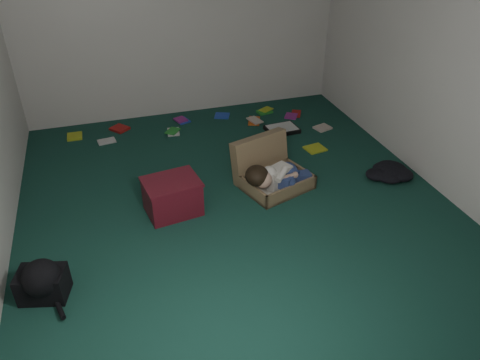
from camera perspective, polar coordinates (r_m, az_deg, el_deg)
floor at (r=4.51m, az=-0.57°, el=-2.78°), size 4.50×4.50×0.00m
wall_back at (r=6.02m, az=-7.30°, el=19.70°), size 4.50×0.00×4.50m
wall_front at (r=2.11m, az=17.49°, el=-7.40°), size 4.50×0.00×4.50m
wall_right at (r=4.85m, az=23.34°, el=14.32°), size 0.00×4.50×4.50m
suitcase at (r=4.74m, az=3.65°, el=1.08°), size 0.80×0.79×0.47m
person at (r=4.59m, az=4.49°, el=0.50°), size 0.71×0.36×0.29m
maroon_bin at (r=4.34m, az=-8.25°, el=-1.97°), size 0.55×0.46×0.34m
backpack at (r=3.79m, az=-22.93°, el=-11.51°), size 0.50×0.44×0.25m
clothing_pile at (r=5.12m, az=17.32°, el=1.08°), size 0.50×0.46×0.13m
paper_tray at (r=5.85m, az=5.14°, el=6.19°), size 0.41×0.32×0.05m
book_scatter at (r=5.96m, az=-2.47°, el=6.64°), size 3.17×1.45×0.02m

